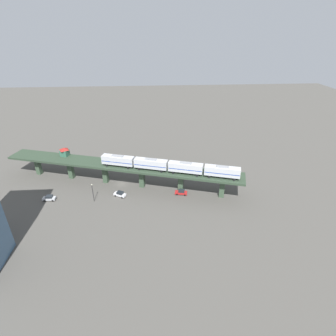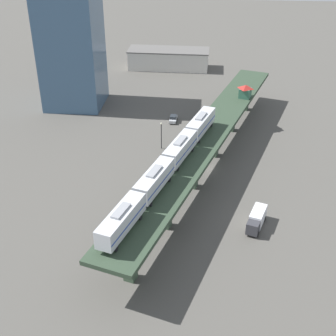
% 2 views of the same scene
% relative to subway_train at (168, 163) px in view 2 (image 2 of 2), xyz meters
% --- Properties ---
extents(ground_plane, '(400.00, 400.00, 0.00)m').
position_rel_subway_train_xyz_m(ground_plane, '(6.92, 17.76, -11.10)').
color(ground_plane, '#4C4944').
extents(elevated_viaduct, '(35.03, 90.41, 8.56)m').
position_rel_subway_train_xyz_m(elevated_viaduct, '(6.86, 17.57, -3.78)').
color(elevated_viaduct, '#2C3D2C').
rests_on(elevated_viaduct, ground).
extents(subway_train, '(17.29, 48.43, 4.45)m').
position_rel_subway_train_xyz_m(subway_train, '(0.00, 0.00, 0.00)').
color(subway_train, silver).
rests_on(subway_train, elevated_viaduct).
extents(signal_hut, '(4.02, 4.02, 3.40)m').
position_rel_subway_train_xyz_m(signal_hut, '(16.38, 40.39, -0.74)').
color(signal_hut, '#33604C').
rests_on(signal_hut, elevated_viaduct).
extents(street_car_red, '(2.70, 4.68, 1.89)m').
position_rel_subway_train_xyz_m(street_car_red, '(-2.04, -4.69, -10.16)').
color(street_car_red, '#AD1E1E').
rests_on(street_car_red, ground).
extents(street_car_white, '(3.70, 4.72, 1.89)m').
position_rel_subway_train_xyz_m(street_car_white, '(-1.69, 17.57, -10.16)').
color(street_car_white, silver).
rests_on(street_car_white, ground).
extents(street_car_silver, '(2.10, 4.47, 1.89)m').
position_rel_subway_train_xyz_m(street_car_silver, '(-2.37, 42.34, -10.16)').
color(street_car_silver, '#B7BABF').
rests_on(street_car_silver, ground).
extents(delivery_truck, '(4.39, 7.54, 3.20)m').
position_rel_subway_train_xyz_m(delivery_truck, '(16.94, -3.23, -9.34)').
color(delivery_truck, '#333338').
rests_on(delivery_truck, ground).
extents(street_lamp, '(0.44, 0.44, 6.94)m').
position_rel_subway_train_xyz_m(street_lamp, '(-4.02, 26.47, -7.00)').
color(street_lamp, black).
rests_on(street_lamp, ground).
extents(warehouse_building, '(28.71, 10.62, 6.80)m').
position_rel_subway_train_xyz_m(warehouse_building, '(-7.74, 88.12, -7.69)').
color(warehouse_building, beige).
rests_on(warehouse_building, ground).
extents(office_tower, '(16.00, 16.00, 36.00)m').
position_rel_subway_train_xyz_m(office_tower, '(-32.03, 52.72, 6.90)').
color(office_tower, '#3D5B7A').
rests_on(office_tower, ground).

